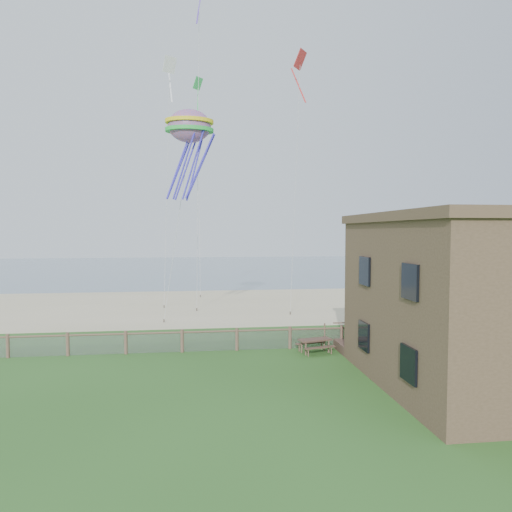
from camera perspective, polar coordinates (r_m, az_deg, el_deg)
The scene contains 10 objects.
ground at distance 20.14m, azimuth -0.93°, elevation -16.04°, with size 160.00×160.00×0.00m, color #2A521C.
sand_beach at distance 41.50m, azimuth -4.23°, elevation -6.09°, with size 72.00×20.00×0.02m, color #BFB28A.
ocean at distance 85.21m, azimuth -5.73°, elevation -1.41°, with size 160.00×68.00×0.02m, color slate.
chainlink_fence at distance 25.73m, azimuth -2.40°, elevation -10.53°, with size 36.20×0.20×1.25m, color brown, non-canonical shape.
motel_deck at distance 28.97m, azimuth 24.78°, elevation -9.87°, with size 15.00×2.00×0.50m, color brown.
picnic_table at distance 25.49m, azimuth 7.39°, elevation -11.08°, with size 1.78×1.35×0.75m, color brown, non-canonical shape.
octopus_kite at distance 30.87m, azimuth -8.30°, elevation 12.76°, with size 3.15×2.22×6.49m, color #FF4528, non-canonical shape.
kite_white at distance 37.78m, azimuth -10.73°, elevation 21.07°, with size 1.20×0.70×3.13m, color white, non-canonical shape.
kite_red at distance 33.90m, azimuth 5.54°, elevation 21.69°, with size 1.26×0.70×3.24m, color red, non-canonical shape.
kite_green at distance 43.85m, azimuth -7.28°, elevation 19.67°, with size 1.09×0.70×2.60m, color green, non-canonical shape.
Camera 1 is at (-2.05, -18.93, 6.58)m, focal length 32.00 mm.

